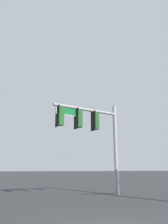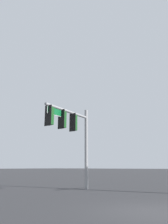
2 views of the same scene
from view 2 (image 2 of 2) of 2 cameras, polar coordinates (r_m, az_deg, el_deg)
The scene contains 2 objects.
ground_plane at distance 8.92m, azimuth 18.69°, elevation -23.63°, with size 400.00×400.00×0.00m, color #2D2D30.
signal_pole_near at distance 15.36m, azimuth -2.96°, elevation -4.58°, with size 4.75×0.70×5.91m.
Camera 2 is at (8.27, 2.97, 1.57)m, focal length 35.00 mm.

